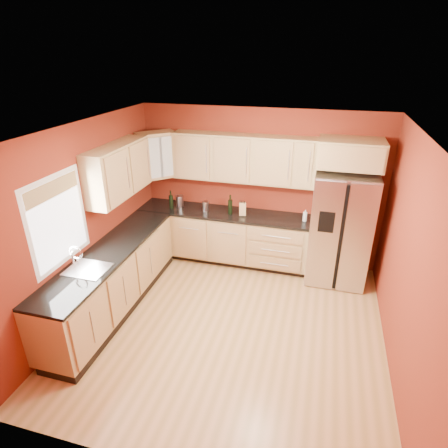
# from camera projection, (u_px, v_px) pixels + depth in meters

# --- Properties ---
(floor) EXTENTS (4.00, 4.00, 0.00)m
(floor) POSITION_uv_depth(u_px,v_px,m) (229.00, 326.00, 5.07)
(floor) COLOR #A87D41
(floor) RESTS_ON ground
(ceiling) EXTENTS (4.00, 4.00, 0.00)m
(ceiling) POSITION_uv_depth(u_px,v_px,m) (230.00, 133.00, 3.97)
(ceiling) COLOR silver
(ceiling) RESTS_ON wall_back
(wall_back) EXTENTS (4.00, 0.04, 2.60)m
(wall_back) POSITION_uv_depth(u_px,v_px,m) (259.00, 188.00, 6.27)
(wall_back) COLOR maroon
(wall_back) RESTS_ON floor
(wall_front) EXTENTS (4.00, 0.04, 2.60)m
(wall_front) POSITION_uv_depth(u_px,v_px,m) (162.00, 362.00, 2.77)
(wall_front) COLOR maroon
(wall_front) RESTS_ON floor
(wall_left) EXTENTS (0.04, 4.00, 2.60)m
(wall_left) POSITION_uv_depth(u_px,v_px,m) (85.00, 223.00, 5.00)
(wall_left) COLOR maroon
(wall_left) RESTS_ON floor
(wall_right) EXTENTS (0.04, 4.00, 2.60)m
(wall_right) POSITION_uv_depth(u_px,v_px,m) (409.00, 264.00, 4.04)
(wall_right) COLOR maroon
(wall_right) RESTS_ON floor
(base_cabinets_back) EXTENTS (2.90, 0.60, 0.88)m
(base_cabinets_back) POSITION_uv_depth(u_px,v_px,m) (223.00, 237.00, 6.50)
(base_cabinets_back) COLOR #A07D4D
(base_cabinets_back) RESTS_ON floor
(base_cabinets_left) EXTENTS (0.60, 2.80, 0.88)m
(base_cabinets_left) POSITION_uv_depth(u_px,v_px,m) (113.00, 280.00, 5.29)
(base_cabinets_left) COLOR #A07D4D
(base_cabinets_left) RESTS_ON floor
(countertop_back) EXTENTS (2.90, 0.62, 0.04)m
(countertop_back) POSITION_uv_depth(u_px,v_px,m) (223.00, 213.00, 6.30)
(countertop_back) COLOR black
(countertop_back) RESTS_ON base_cabinets_back
(countertop_left) EXTENTS (0.62, 2.80, 0.04)m
(countertop_left) POSITION_uv_depth(u_px,v_px,m) (109.00, 252.00, 5.09)
(countertop_left) COLOR black
(countertop_left) RESTS_ON base_cabinets_left
(upper_cabinets_back) EXTENTS (2.30, 0.33, 0.75)m
(upper_cabinets_back) POSITION_uv_depth(u_px,v_px,m) (243.00, 158.00, 5.96)
(upper_cabinets_back) COLOR #A07D4D
(upper_cabinets_back) RESTS_ON wall_back
(upper_cabinets_left) EXTENTS (0.33, 1.35, 0.75)m
(upper_cabinets_left) POSITION_uv_depth(u_px,v_px,m) (119.00, 170.00, 5.37)
(upper_cabinets_left) COLOR #A07D4D
(upper_cabinets_left) RESTS_ON wall_left
(corner_upper_cabinet) EXTENTS (0.67, 0.67, 0.75)m
(corner_upper_cabinet) POSITION_uv_depth(u_px,v_px,m) (157.00, 155.00, 6.15)
(corner_upper_cabinet) COLOR #A07D4D
(corner_upper_cabinet) RESTS_ON wall_back
(over_fridge_cabinet) EXTENTS (0.92, 0.60, 0.40)m
(over_fridge_cabinet) POSITION_uv_depth(u_px,v_px,m) (351.00, 153.00, 5.36)
(over_fridge_cabinet) COLOR #A07D4D
(over_fridge_cabinet) RESTS_ON wall_back
(refrigerator) EXTENTS (0.90, 0.75, 1.78)m
(refrigerator) POSITION_uv_depth(u_px,v_px,m) (340.00, 228.00, 5.79)
(refrigerator) COLOR silver
(refrigerator) RESTS_ON floor
(window) EXTENTS (0.03, 0.90, 1.00)m
(window) POSITION_uv_depth(u_px,v_px,m) (58.00, 221.00, 4.45)
(window) COLOR white
(window) RESTS_ON wall_left
(sink_faucet) EXTENTS (0.50, 0.42, 0.30)m
(sink_faucet) POSITION_uv_depth(u_px,v_px,m) (86.00, 259.00, 4.58)
(sink_faucet) COLOR silver
(sink_faucet) RESTS_ON countertop_left
(canister_left) EXTENTS (0.12, 0.12, 0.17)m
(canister_left) POSITION_uv_depth(u_px,v_px,m) (206.00, 206.00, 6.30)
(canister_left) COLOR silver
(canister_left) RESTS_ON countertop_back
(canister_right) EXTENTS (0.14, 0.14, 0.20)m
(canister_right) POSITION_uv_depth(u_px,v_px,m) (180.00, 201.00, 6.47)
(canister_right) COLOR silver
(canister_right) RESTS_ON countertop_back
(wine_bottle_a) EXTENTS (0.09, 0.09, 0.32)m
(wine_bottle_a) POSITION_uv_depth(u_px,v_px,m) (171.00, 199.00, 6.38)
(wine_bottle_a) COLOR black
(wine_bottle_a) RESTS_ON countertop_back
(wine_bottle_b) EXTENTS (0.08, 0.08, 0.33)m
(wine_bottle_b) POSITION_uv_depth(u_px,v_px,m) (230.00, 204.00, 6.15)
(wine_bottle_b) COLOR black
(wine_bottle_b) RESTS_ON countertop_back
(knife_block) EXTENTS (0.13, 0.12, 0.21)m
(knife_block) POSITION_uv_depth(u_px,v_px,m) (243.00, 209.00, 6.13)
(knife_block) COLOR tan
(knife_block) RESTS_ON countertop_back
(soap_dispenser) EXTENTS (0.08, 0.08, 0.19)m
(soap_dispenser) POSITION_uv_depth(u_px,v_px,m) (305.00, 215.00, 5.92)
(soap_dispenser) COLOR silver
(soap_dispenser) RESTS_ON countertop_back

